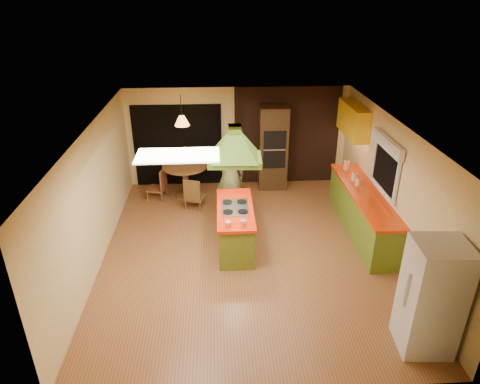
{
  "coord_description": "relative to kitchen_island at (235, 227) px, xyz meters",
  "views": [
    {
      "loc": [
        -0.55,
        -7.02,
        4.71
      ],
      "look_at": [
        -0.11,
        0.28,
        1.15
      ],
      "focal_mm": 32.0,
      "sensor_mm": 36.0,
      "label": 1
    }
  ],
  "objects": [
    {
      "name": "range_hood",
      "position": [
        -0.0,
        0.0,
        1.82
      ],
      "size": [
        0.99,
        0.74,
        0.78
      ],
      "rotation": [
        0.0,
        0.0,
        -0.06
      ],
      "color": "#456419",
      "rests_on": "ceiling_plane"
    },
    {
      "name": "chair_left",
      "position": [
        -1.8,
        2.27,
        -0.06
      ],
      "size": [
        0.51,
        0.51,
        0.76
      ],
      "primitive_type": null,
      "rotation": [
        0.0,
        0.0,
        -1.81
      ],
      "color": "brown",
      "rests_on": "ground"
    },
    {
      "name": "canister_small",
      "position": [
        2.61,
        0.75,
        0.56
      ],
      "size": [
        0.12,
        0.12,
        0.15
      ],
      "primitive_type": "cylinder",
      "rotation": [
        0.0,
        0.0,
        -0.1
      ],
      "color": "#F5E9C5",
      "rests_on": "right_counter"
    },
    {
      "name": "fluor_panel",
      "position": [
        -0.89,
        -1.38,
        2.05
      ],
      "size": [
        1.2,
        0.6,
        0.03
      ],
      "primitive_type": "cube",
      "color": "white",
      "rests_on": "ceiling_plane"
    },
    {
      "name": "pendant_lamp",
      "position": [
        -1.1,
        2.37,
        1.46
      ],
      "size": [
        0.38,
        0.38,
        0.22
      ],
      "primitive_type": "cone",
      "rotation": [
        0.0,
        0.0,
        -0.11
      ],
      "color": "#FF9E3F",
      "rests_on": "ceiling_plane"
    },
    {
      "name": "window_right",
      "position": [
        2.91,
        0.22,
        1.33
      ],
      "size": [
        0.12,
        1.35,
        1.06
      ],
      "color": "black",
      "rests_on": "room_walls"
    },
    {
      "name": "man",
      "position": [
        -0.05,
        1.21,
        0.54
      ],
      "size": [
        0.83,
        0.68,
        1.96
      ],
      "primitive_type": "imported",
      "rotation": [
        0.0,
        0.0,
        3.48
      ],
      "color": "brown",
      "rests_on": "ground"
    },
    {
      "name": "canister_large",
      "position": [
        2.61,
        1.6,
        0.58
      ],
      "size": [
        0.17,
        0.17,
        0.2
      ],
      "primitive_type": "cylinder",
      "rotation": [
        0.0,
        0.0,
        0.26
      ],
      "color": "beige",
      "rests_on": "right_counter"
    },
    {
      "name": "right_counter",
      "position": [
        2.66,
        0.42,
        0.02
      ],
      "size": [
        0.62,
        3.05,
        0.92
      ],
      "color": "olive",
      "rests_on": "ground"
    },
    {
      "name": "ceiling_plane",
      "position": [
        0.21,
        -0.18,
        2.06
      ],
      "size": [
        6.5,
        6.5,
        0.0
      ],
      "primitive_type": "plane",
      "rotation": [
        3.14,
        0.0,
        0.0
      ],
      "color": "silver",
      "rests_on": "room_walls"
    },
    {
      "name": "chair_near",
      "position": [
        -0.85,
        1.72,
        -0.06
      ],
      "size": [
        0.53,
        0.53,
        0.76
      ],
      "primitive_type": null,
      "rotation": [
        0.0,
        0.0,
        2.82
      ],
      "color": "brown",
      "rests_on": "ground"
    },
    {
      "name": "room_walls",
      "position": [
        0.21,
        -0.18,
        0.81
      ],
      "size": [
        5.5,
        6.5,
        6.5
      ],
      "color": "beige",
      "rests_on": "ground"
    },
    {
      "name": "canister_medium",
      "position": [
        2.61,
        1.01,
        0.57
      ],
      "size": [
        0.13,
        0.13,
        0.17
      ],
      "primitive_type": "cylinder",
      "rotation": [
        0.0,
        0.0,
        -0.12
      ],
      "color": "#F7EEC7",
      "rests_on": "right_counter"
    },
    {
      "name": "nook_opening",
      "position": [
        -1.29,
        3.05,
        0.61
      ],
      "size": [
        2.2,
        0.03,
        2.1
      ],
      "primitive_type": "cube",
      "color": "black",
      "rests_on": "ground"
    },
    {
      "name": "refrigerator",
      "position": [
        2.55,
        -2.75,
        0.42
      ],
      "size": [
        0.75,
        0.71,
        1.71
      ],
      "primitive_type": "cube",
      "rotation": [
        0.0,
        0.0,
        -0.06
      ],
      "color": "silver",
      "rests_on": "ground"
    },
    {
      "name": "ground",
      "position": [
        0.21,
        -0.18,
        -0.44
      ],
      "size": [
        6.5,
        6.5,
        0.0
      ],
      "primitive_type": "plane",
      "color": "#985C31",
      "rests_on": "ground"
    },
    {
      "name": "wall_oven",
      "position": [
        1.08,
        2.77,
        0.61
      ],
      "size": [
        0.71,
        0.62,
        2.1
      ],
      "rotation": [
        0.0,
        0.0,
        -0.03
      ],
      "color": "#452D16",
      "rests_on": "ground"
    },
    {
      "name": "upper_cabinets",
      "position": [
        2.78,
        2.02,
        1.51
      ],
      "size": [
        0.34,
        1.4,
        0.7
      ],
      "primitive_type": "cube",
      "color": "yellow",
      "rests_on": "room_walls"
    },
    {
      "name": "kitchen_island",
      "position": [
        0.0,
        0.0,
        0.0
      ],
      "size": [
        0.71,
        1.73,
        0.88
      ],
      "rotation": [
        0.0,
        0.0,
        -0.01
      ],
      "color": "olive",
      "rests_on": "ground"
    },
    {
      "name": "dining_table",
      "position": [
        -1.1,
        2.37,
        0.13
      ],
      "size": [
        1.08,
        1.08,
        0.81
      ],
      "rotation": [
        0.0,
        0.0,
        -0.36
      ],
      "color": "brown",
      "rests_on": "ground"
    },
    {
      "name": "brick_panel",
      "position": [
        1.46,
        3.05,
        0.81
      ],
      "size": [
        2.64,
        0.03,
        2.5
      ],
      "primitive_type": "cube",
      "color": "#381E14",
      "rests_on": "ground"
    }
  ]
}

